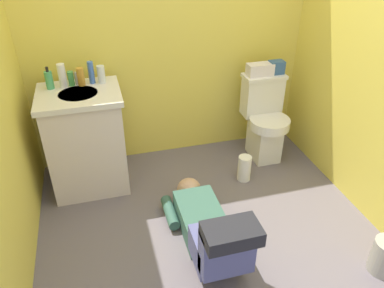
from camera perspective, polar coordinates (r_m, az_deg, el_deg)
ground_plane at (r=2.82m, az=1.86°, el=-11.85°), size 2.83×3.04×0.04m
wall_back at (r=3.15m, az=-3.69°, el=18.40°), size 2.49×0.08×2.40m
toilet at (r=3.38m, az=10.94°, el=3.73°), size 0.36×0.46×0.75m
vanity_cabinet at (r=3.03m, az=-15.80°, el=0.64°), size 0.60×0.52×0.82m
faucet at (r=2.96m, az=-17.15°, el=9.48°), size 0.02×0.02×0.10m
person_plumber at (r=2.50m, az=2.54°, el=-12.63°), size 0.39×1.06×0.52m
tissue_box at (r=3.27m, az=10.30°, el=11.08°), size 0.22×0.11×0.10m
toiletry_bag at (r=3.33m, az=12.70°, el=11.31°), size 0.12×0.09×0.11m
soap_dispenser at (r=2.95m, az=-20.89°, el=9.09°), size 0.06×0.06×0.17m
bottle_white at (r=2.94m, az=-19.12°, el=9.78°), size 0.06×0.06×0.18m
bottle_green at (r=2.96m, az=-17.91°, el=9.44°), size 0.04×0.04×0.11m
bottle_amber at (r=2.94m, az=-16.54°, el=9.77°), size 0.05×0.05×0.14m
bottle_blue at (r=2.95m, az=-15.08°, el=10.45°), size 0.04×0.04×0.17m
bottle_clear at (r=2.95m, az=-13.63°, el=10.25°), size 0.06×0.06×0.13m
paper_towel_roll at (r=3.16m, az=7.96°, el=-3.66°), size 0.11×0.11×0.22m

